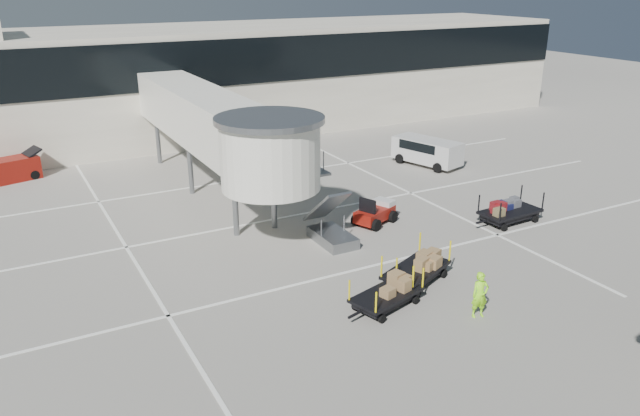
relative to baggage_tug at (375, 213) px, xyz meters
The scene contains 11 objects.
ground 6.35m from the baggage_tug, 105.36° to the right, with size 140.00×140.00×0.00m, color #B6AFA3.
lane_markings 4.03m from the baggage_tug, 125.93° to the left, with size 40.00×30.00×0.02m.
terminal 24.19m from the baggage_tug, 94.86° to the left, with size 64.00×12.11×15.20m.
jet_bridge 9.16m from the baggage_tug, 132.49° to the left, with size 5.70×20.40×6.03m.
baggage_tug is the anchor object (origin of this frame).
suitcase_cart 6.78m from the baggage_tug, 26.91° to the right, with size 3.91×1.72×1.52m.
box_cart_near 6.61m from the baggage_tug, 108.20° to the right, with size 3.86×2.68×1.51m.
box_cart_far 8.53m from the baggage_tug, 120.62° to the right, with size 3.56×2.14×1.37m.
ground_worker 9.64m from the baggage_tug, 100.25° to the right, with size 0.64×0.42×1.76m, color #95FF1A.
minivan 11.21m from the baggage_tug, 39.96° to the left, with size 3.07×4.87×1.72m.
belt_loader 22.65m from the baggage_tug, 133.97° to the left, with size 3.98×2.35×1.81m.
Camera 1 is at (-14.60, -18.19, 11.64)m, focal length 35.00 mm.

